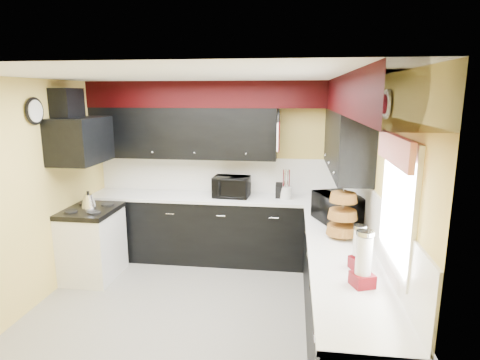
{
  "coord_description": "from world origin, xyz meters",
  "views": [
    {
      "loc": [
        1.02,
        -3.82,
        2.33
      ],
      "look_at": [
        0.4,
        0.87,
        1.31
      ],
      "focal_mm": 30.0,
      "sensor_mm": 36.0,
      "label": 1
    }
  ],
  "objects_px": {
    "microwave": "(338,209)",
    "knife_block": "(279,191)",
    "utensil_crock": "(286,193)",
    "toaster_oven": "(231,187)",
    "kettle": "(89,201)"
  },
  "relations": [
    {
      "from": "utensil_crock",
      "to": "toaster_oven",
      "type": "bearing_deg",
      "value": 179.21
    },
    {
      "from": "kettle",
      "to": "knife_block",
      "type": "bearing_deg",
      "value": 16.66
    },
    {
      "from": "microwave",
      "to": "knife_block",
      "type": "distance_m",
      "value": 1.2
    },
    {
      "from": "utensil_crock",
      "to": "knife_block",
      "type": "height_order",
      "value": "knife_block"
    },
    {
      "from": "utensil_crock",
      "to": "microwave",
      "type": "bearing_deg",
      "value": -58.31
    },
    {
      "from": "microwave",
      "to": "knife_block",
      "type": "height_order",
      "value": "microwave"
    },
    {
      "from": "microwave",
      "to": "utensil_crock",
      "type": "height_order",
      "value": "microwave"
    },
    {
      "from": "knife_block",
      "to": "kettle",
      "type": "xyz_separation_m",
      "value": [
        -2.38,
        -0.71,
        -0.04
      ]
    },
    {
      "from": "knife_block",
      "to": "microwave",
      "type": "bearing_deg",
      "value": -54.8
    },
    {
      "from": "microwave",
      "to": "kettle",
      "type": "height_order",
      "value": "microwave"
    },
    {
      "from": "microwave",
      "to": "knife_block",
      "type": "xyz_separation_m",
      "value": [
        -0.69,
        0.98,
        -0.06
      ]
    },
    {
      "from": "utensil_crock",
      "to": "knife_block",
      "type": "relative_size",
      "value": 0.84
    },
    {
      "from": "knife_block",
      "to": "kettle",
      "type": "bearing_deg",
      "value": -163.19
    },
    {
      "from": "toaster_oven",
      "to": "knife_block",
      "type": "relative_size",
      "value": 2.4
    },
    {
      "from": "microwave",
      "to": "knife_block",
      "type": "bearing_deg",
      "value": 11.87
    }
  ]
}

